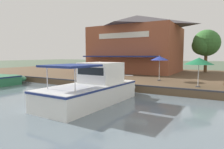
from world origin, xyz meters
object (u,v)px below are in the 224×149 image
at_px(person_at_quay_edge, 100,67).
at_px(tree_upstream_bank, 205,44).
at_px(patio_umbrella_back_row, 199,61).
at_px(cafe_chair_far_corner_seat, 109,75).
at_px(waterfront_restaurant, 136,43).
at_px(tree_behind_restaurant, 111,39).
at_px(motorboat_second_along, 98,88).
at_px(cafe_chair_facing_river, 98,72).
at_px(patio_umbrella_mid_patio_left, 160,58).
at_px(cafe_chair_back_row_seat, 110,73).

height_order(person_at_quay_edge, tree_upstream_bank, tree_upstream_bank).
height_order(patio_umbrella_back_row, cafe_chair_far_corner_seat, patio_umbrella_back_row).
distance_m(waterfront_restaurant, tree_behind_restaurant, 8.56).
height_order(cafe_chair_far_corner_seat, person_at_quay_edge, person_at_quay_edge).
bearing_deg(motorboat_second_along, waterfront_restaurant, -165.01).
height_order(cafe_chair_facing_river, person_at_quay_edge, person_at_quay_edge).
height_order(waterfront_restaurant, cafe_chair_facing_river, waterfront_restaurant).
height_order(waterfront_restaurant, patio_umbrella_mid_patio_left, waterfront_restaurant).
distance_m(waterfront_restaurant, tree_upstream_bank, 9.79).
bearing_deg(patio_umbrella_mid_patio_left, person_at_quay_edge, -86.95).
bearing_deg(cafe_chair_facing_river, tree_upstream_bank, 141.50).
bearing_deg(patio_umbrella_mid_patio_left, waterfront_restaurant, -145.79).
xyz_separation_m(cafe_chair_facing_river, tree_behind_restaurant, (-13.74, -6.09, 4.95)).
bearing_deg(patio_umbrella_back_row, person_at_quay_edge, -101.54).
bearing_deg(person_at_quay_edge, motorboat_second_along, 32.39).
xyz_separation_m(person_at_quay_edge, motorboat_second_along, (7.99, 5.07, -0.78)).
bearing_deg(motorboat_second_along, cafe_chair_facing_river, -146.33).
bearing_deg(patio_umbrella_back_row, waterfront_restaurant, -139.40).
distance_m(patio_umbrella_back_row, tree_behind_restaurant, 23.88).
bearing_deg(cafe_chair_far_corner_seat, patio_umbrella_back_row, 85.91).
distance_m(patio_umbrella_back_row, person_at_quay_edge, 10.62).
height_order(patio_umbrella_back_row, cafe_chair_back_row_seat, patio_umbrella_back_row).
bearing_deg(tree_behind_restaurant, cafe_chair_facing_river, 23.91).
distance_m(cafe_chair_far_corner_seat, tree_behind_restaurant, 18.73).
bearing_deg(cafe_chair_facing_river, cafe_chair_back_row_seat, 77.21).
distance_m(cafe_chair_far_corner_seat, tree_upstream_bank, 16.82).
bearing_deg(cafe_chair_back_row_seat, waterfront_restaurant, -174.40).
distance_m(cafe_chair_back_row_seat, tree_upstream_bank, 15.85).
distance_m(motorboat_second_along, tree_upstream_bank, 21.93).
relative_size(cafe_chair_far_corner_seat, tree_upstream_bank, 0.14).
xyz_separation_m(cafe_chair_back_row_seat, motorboat_second_along, (8.06, 3.77, -0.15)).
bearing_deg(person_at_quay_edge, patio_umbrella_back_row, 78.46).
bearing_deg(cafe_chair_facing_river, motorboat_second_along, 33.67).
height_order(patio_umbrella_mid_patio_left, tree_behind_restaurant, tree_behind_restaurant).
relative_size(cafe_chair_facing_river, tree_upstream_bank, 0.14).
xyz_separation_m(cafe_chair_far_corner_seat, cafe_chair_back_row_seat, (-1.60, -0.82, 0.00)).
xyz_separation_m(waterfront_restaurant, person_at_quay_edge, (9.55, -0.37, -3.14)).
xyz_separation_m(person_at_quay_edge, tree_behind_restaurant, (-14.24, -6.68, 4.32)).
bearing_deg(patio_umbrella_mid_patio_left, cafe_chair_far_corner_seat, -67.33).
height_order(cafe_chair_back_row_seat, tree_upstream_bank, tree_upstream_bank).
relative_size(cafe_chair_facing_river, person_at_quay_edge, 0.49).
bearing_deg(patio_umbrella_mid_patio_left, cafe_chair_back_row_seat, -87.00).
xyz_separation_m(patio_umbrella_back_row, cafe_chair_far_corner_seat, (-0.59, -8.25, -1.50)).
height_order(motorboat_second_along, tree_upstream_bank, tree_upstream_bank).
height_order(waterfront_restaurant, cafe_chair_far_corner_seat, waterfront_restaurant).
height_order(patio_umbrella_mid_patio_left, cafe_chair_back_row_seat, patio_umbrella_mid_patio_left).
relative_size(cafe_chair_far_corner_seat, cafe_chair_back_row_seat, 1.00).
xyz_separation_m(patio_umbrella_back_row, person_at_quay_edge, (-2.12, -10.37, -0.87)).
height_order(waterfront_restaurant, motorboat_second_along, waterfront_restaurant).
bearing_deg(patio_umbrella_mid_patio_left, cafe_chair_facing_river, -91.19).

